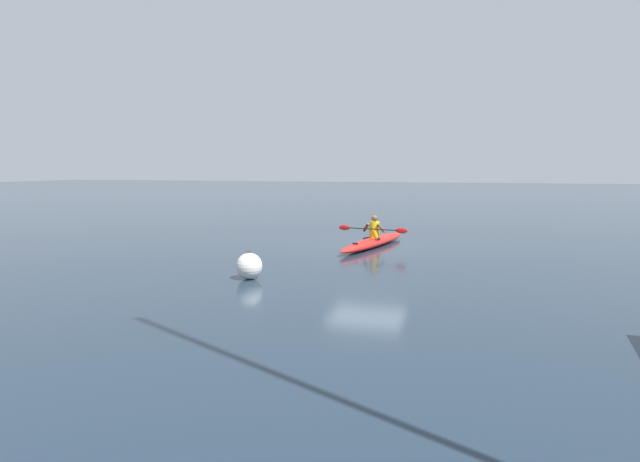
# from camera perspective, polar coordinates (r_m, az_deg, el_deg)

# --- Properties ---
(ground_plane) EXTENTS (160.00, 160.00, 0.00)m
(ground_plane) POSITION_cam_1_polar(r_m,az_deg,el_deg) (18.52, 4.91, -1.48)
(ground_plane) COLOR #1E2D3D
(kayak) EXTENTS (1.55, 5.09, 0.30)m
(kayak) POSITION_cam_1_polar(r_m,az_deg,el_deg) (18.26, 5.57, -1.13)
(kayak) COLOR red
(kayak) RESTS_ON ground
(kayaker) EXTENTS (2.37, 0.60, 0.73)m
(kayaker) POSITION_cam_1_polar(r_m,az_deg,el_deg) (18.23, 5.62, 0.31)
(kayaker) COLOR yellow
(kayaker) RESTS_ON kayak
(mooring_buoy_red_near) EXTENTS (0.61, 0.61, 0.66)m
(mooring_buoy_red_near) POSITION_cam_1_polar(r_m,az_deg,el_deg) (12.97, -7.32, -3.60)
(mooring_buoy_red_near) COLOR silver
(mooring_buoy_red_near) RESTS_ON ground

